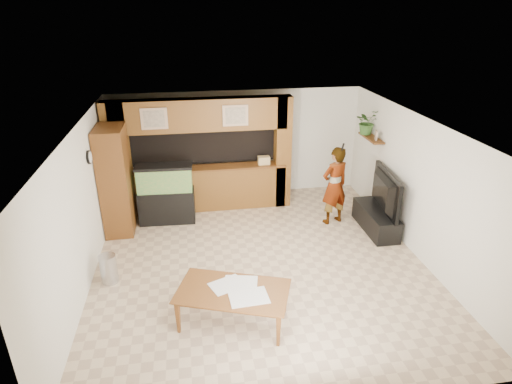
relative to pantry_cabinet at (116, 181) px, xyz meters
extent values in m
plane|color=tan|center=(2.70, -1.74, -1.12)|extent=(6.50, 6.50, 0.00)
plane|color=white|center=(2.70, -1.74, 1.48)|extent=(6.50, 6.50, 0.00)
plane|color=silver|center=(2.70, 1.51, 0.18)|extent=(6.00, 0.00, 6.00)
plane|color=silver|center=(-0.30, -1.74, 0.18)|extent=(0.00, 6.50, 6.50)
plane|color=silver|center=(5.70, -1.74, 0.18)|extent=(0.00, 6.50, 6.50)
cube|color=brown|center=(1.80, 0.71, -0.62)|extent=(3.80, 0.35, 1.00)
cube|color=brown|center=(1.80, 0.71, -0.10)|extent=(3.80, 0.43, 0.04)
cube|color=brown|center=(1.80, 0.71, 1.13)|extent=(3.80, 0.35, 0.70)
cube|color=brown|center=(0.00, 0.71, 0.18)|extent=(0.50, 0.35, 2.60)
cube|color=brown|center=(3.65, 0.71, 0.18)|extent=(0.35, 0.35, 2.60)
cube|color=black|center=(1.80, 1.26, 0.33)|extent=(4.20, 0.45, 0.85)
cube|color=tan|center=(0.85, 0.52, 1.13)|extent=(0.55, 0.03, 0.45)
cube|color=tan|center=(0.85, 0.50, 1.13)|extent=(0.43, 0.01, 0.35)
cube|color=tan|center=(2.55, 0.52, 1.13)|extent=(0.55, 0.03, 0.45)
cube|color=tan|center=(2.55, 0.50, 1.13)|extent=(0.43, 0.01, 0.35)
cylinder|color=black|center=(-0.27, -0.74, 0.78)|extent=(0.04, 0.25, 0.25)
cylinder|color=white|center=(-0.24, -0.74, 0.78)|extent=(0.01, 0.21, 0.21)
cube|color=brown|center=(5.55, 0.21, 0.58)|extent=(0.25, 0.90, 0.04)
cube|color=brown|center=(0.00, 0.00, 0.00)|extent=(0.56, 0.92, 2.24)
cylinder|color=#B2B2B7|center=(0.03, -1.93, -0.86)|extent=(0.29, 0.29, 0.53)
cube|color=black|center=(0.97, 0.21, -0.75)|extent=(1.20, 0.45, 0.75)
cube|color=#307843|center=(0.97, 0.21, -0.11)|extent=(1.15, 0.42, 0.52)
cube|color=black|center=(0.97, 0.21, 0.18)|extent=(1.20, 0.45, 0.06)
cube|color=black|center=(5.35, -0.89, -0.89)|extent=(0.51, 1.40, 0.47)
imported|color=black|center=(5.35, -0.89, -0.23)|extent=(0.35, 1.48, 0.85)
cube|color=tan|center=(5.55, -0.02, 0.71)|extent=(0.07, 0.16, 0.21)
imported|color=#315A24|center=(5.52, 0.46, 0.88)|extent=(0.63, 0.60, 0.57)
imported|color=#A37E59|center=(4.55, -0.41, -0.25)|extent=(0.73, 0.60, 1.74)
cylinder|color=black|center=(4.60, -0.57, 0.67)|extent=(0.04, 0.11, 0.17)
imported|color=brown|center=(2.02, -3.32, -0.83)|extent=(1.85, 1.41, 0.57)
cube|color=silver|center=(2.23, -3.48, -0.54)|extent=(0.58, 0.44, 0.01)
cube|color=silver|center=(1.96, -3.14, -0.54)|extent=(0.60, 0.52, 0.01)
cube|color=silver|center=(2.17, -3.12, -0.54)|extent=(0.56, 0.46, 0.01)
cube|color=tan|center=(3.21, 0.71, 0.01)|extent=(0.27, 0.18, 0.18)
camera|label=1|loc=(1.53, -8.44, 3.33)|focal=30.00mm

